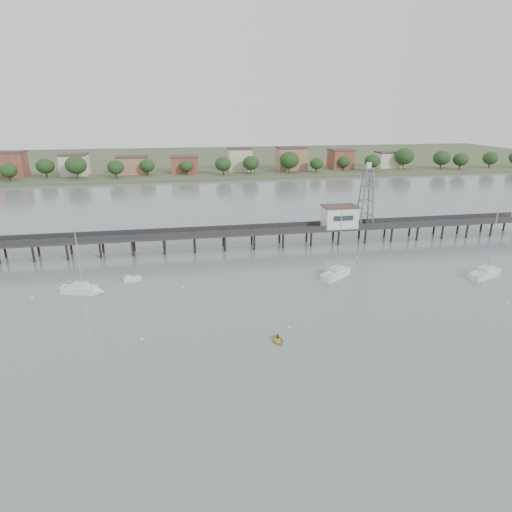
{
  "coord_description": "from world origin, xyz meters",
  "views": [
    {
      "loc": [
        -13.17,
        -36.59,
        31.62
      ],
      "look_at": [
        0.97,
        42.0,
        4.0
      ],
      "focal_mm": 30.0,
      "sensor_mm": 36.0,
      "label": 1
    }
  ],
  "objects": [
    {
      "name": "ground_plane",
      "position": [
        0.0,
        0.0,
        0.0
      ],
      "size": [
        500.0,
        500.0,
        0.0
      ],
      "primitive_type": "plane",
      "color": "slate",
      "rests_on": "ground"
    },
    {
      "name": "sailboat_b",
      "position": [
        -30.69,
        38.45,
        0.65
      ],
      "size": [
        7.68,
        4.1,
        12.27
      ],
      "rotation": [
        0.0,
        0.0,
        -0.28
      ],
      "color": "silver",
      "rests_on": "ground"
    },
    {
      "name": "sailboat_d",
      "position": [
        46.97,
        33.63,
        0.64
      ],
      "size": [
        9.07,
        5.92,
        14.47
      ],
      "rotation": [
        0.0,
        0.0,
        0.42
      ],
      "color": "silver",
      "rests_on": "ground"
    },
    {
      "name": "sailboat_c",
      "position": [
        17.54,
        38.83,
        0.64
      ],
      "size": [
        8.3,
        6.99,
        13.97
      ],
      "rotation": [
        0.0,
        0.0,
        0.63
      ],
      "color": "silver",
      "rests_on": "ground"
    },
    {
      "name": "yellow_dinghy",
      "position": [
        -0.56,
        15.93,
        0.0
      ],
      "size": [
        2.05,
        0.76,
        2.81
      ],
      "primitive_type": "imported",
      "rotation": [
        0.0,
        0.0,
        0.09
      ],
      "color": "yellow",
      "rests_on": "ground"
    },
    {
      "name": "white_tender",
      "position": [
        -23.25,
        43.0,
        0.39
      ],
      "size": [
        3.44,
        1.89,
        1.27
      ],
      "rotation": [
        0.0,
        0.0,
        0.17
      ],
      "color": "silver",
      "rests_on": "ground"
    },
    {
      "name": "dinghy_occupant",
      "position": [
        -0.56,
        15.93,
        0.0
      ],
      "size": [
        0.53,
        1.05,
        0.24
      ],
      "primitive_type": "imported",
      "rotation": [
        0.0,
        0.0,
        3.3
      ],
      "color": "black",
      "rests_on": "ground"
    },
    {
      "name": "far_shore",
      "position": [
        0.36,
        239.58,
        0.95
      ],
      "size": [
        500.0,
        170.0,
        10.4
      ],
      "color": "#475133",
      "rests_on": "ground"
    },
    {
      "name": "mooring_buoys",
      "position": [
        -0.86,
        30.88,
        0.08
      ],
      "size": [
        81.67,
        28.97,
        0.39
      ],
      "color": "beige",
      "rests_on": "ground"
    },
    {
      "name": "lattice_tower",
      "position": [
        31.5,
        60.0,
        11.1
      ],
      "size": [
        3.2,
        3.2,
        15.5
      ],
      "color": "slate",
      "rests_on": "ground"
    },
    {
      "name": "pier",
      "position": [
        0.0,
        60.0,
        3.79
      ],
      "size": [
        150.0,
        5.0,
        5.5
      ],
      "color": "#2D2823",
      "rests_on": "ground"
    },
    {
      "name": "pier_building",
      "position": [
        25.0,
        60.0,
        6.67
      ],
      "size": [
        8.4,
        5.4,
        5.3
      ],
      "color": "silver",
      "rests_on": "ground"
    }
  ]
}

